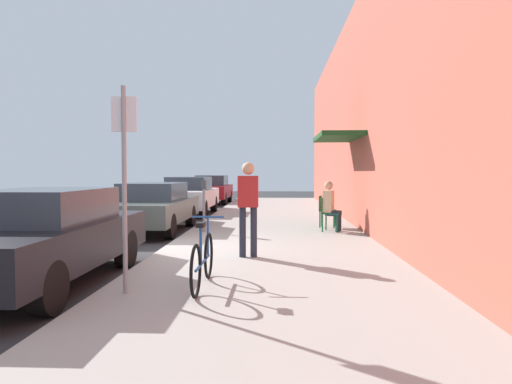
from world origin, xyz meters
name	(u,v)px	position (x,y,z in m)	size (l,w,h in m)	color
ground_plane	(163,253)	(0.00, 0.00, 0.00)	(60.00, 60.00, 0.00)	#2D2D30
sidewalk_slab	(274,237)	(2.25, 2.00, 0.06)	(4.50, 32.00, 0.12)	#9E9B93
building_facade	(375,106)	(4.65, 2.01, 3.22)	(1.40, 32.00, 6.44)	#BC5442
parked_car_0	(42,236)	(-1.10, -2.68, 0.72)	(1.80, 4.40, 1.40)	black
parked_car_1	(153,206)	(-1.10, 3.31, 0.70)	(1.80, 4.40, 1.35)	#47514C
parked_car_2	(189,195)	(-1.10, 8.51, 0.75)	(1.80, 4.40, 1.45)	silver
parked_car_3	(212,189)	(-1.10, 14.88, 0.75)	(1.80, 4.40, 1.47)	maroon
parking_meter	(204,202)	(0.45, 2.46, 0.89)	(0.12, 0.10, 1.32)	slate
street_sign	(124,173)	(0.40, -3.50, 1.64)	(0.32, 0.06, 2.60)	gray
bicycle_0	(203,260)	(1.33, -3.17, 0.48)	(0.46, 1.71, 0.90)	black
cafe_chair_0	(328,212)	(3.64, 2.72, 0.62)	(0.56, 0.56, 0.87)	#14592D
seated_patron_0	(331,204)	(3.70, 2.70, 0.82)	(0.51, 0.47, 1.29)	#232838
cafe_chair_1	(325,209)	(3.64, 3.60, 0.62)	(0.52, 0.52, 0.87)	#14592D
pedestrian_standing	(248,202)	(1.80, -0.97, 1.12)	(0.36, 0.22, 1.70)	#232838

